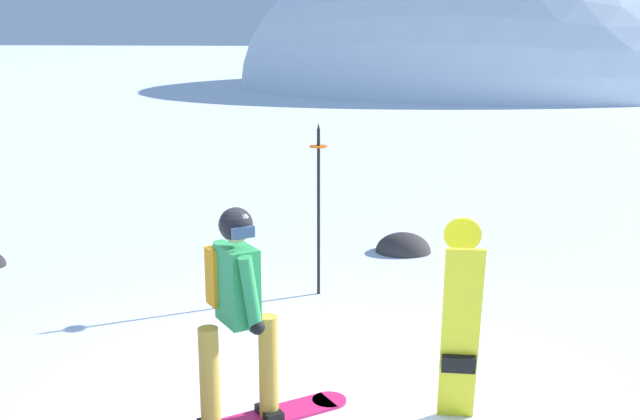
{
  "coord_description": "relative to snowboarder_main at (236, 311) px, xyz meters",
  "views": [
    {
      "loc": [
        0.81,
        -5.37,
        2.94
      ],
      "look_at": [
        -0.17,
        2.79,
        1.0
      ],
      "focal_mm": 42.62,
      "sensor_mm": 36.0,
      "label": 1
    }
  ],
  "objects": [
    {
      "name": "snowboarder_main",
      "position": [
        0.0,
        0.0,
        0.0
      ],
      "size": [
        1.54,
        1.2,
        1.71
      ],
      "color": "#D11E5B",
      "rests_on": "ground"
    },
    {
      "name": "piste_marker_near",
      "position": [
        0.25,
        3.02,
        0.2
      ],
      "size": [
        0.2,
        0.2,
        1.97
      ],
      "color": "black",
      "rests_on": "ground"
    },
    {
      "name": "spare_snowboard",
      "position": [
        1.65,
        0.17,
        -0.1
      ],
      "size": [
        0.28,
        0.44,
        1.61
      ],
      "color": "yellow",
      "rests_on": "ground"
    },
    {
      "name": "rock_dark",
      "position": [
        1.19,
        4.85,
        -0.92
      ],
      "size": [
        0.76,
        0.64,
        0.53
      ],
      "color": "#383333",
      "rests_on": "ground"
    },
    {
      "name": "ground_plane",
      "position": [
        0.44,
        0.19,
        -0.92
      ],
      "size": [
        300.0,
        300.0,
        0.0
      ],
      "primitive_type": "plane",
      "color": "white"
    },
    {
      "name": "ridge_peak_main",
      "position": [
        5.73,
        38.52,
        -0.92
      ],
      "size": [
        28.09,
        25.29,
        17.38
      ],
      "color": "white",
      "rests_on": "ground"
    }
  ]
}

